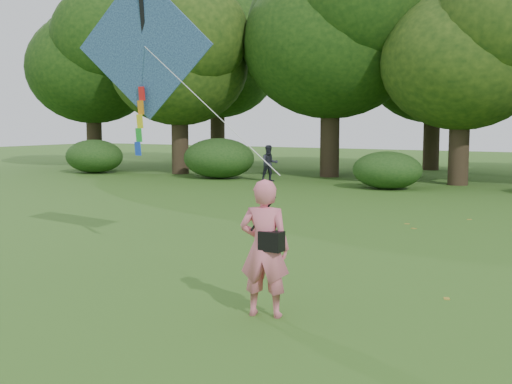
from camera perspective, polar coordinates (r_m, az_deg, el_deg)
The scene contains 7 objects.
ground at distance 7.71m, azimuth 0.20°, elevation -13.10°, with size 100.00×100.00×0.00m, color #265114.
man_kite_flyer at distance 8.41m, azimuth 0.76°, elevation -5.01°, with size 0.66×0.43×1.82m, color #EA6E85.
bystander_left at distance 27.22m, azimuth 1.20°, elevation 2.56°, with size 0.75×0.58×1.54m, color #272934.
crossbody_bag at distance 8.31m, azimuth 1.37°, elevation -4.31°, with size 0.43×0.20×0.72m.
flying_kite at distance 12.36m, azimuth -9.89°, elevation 12.47°, with size 5.41×2.66×3.43m.
shrub_band at distance 24.38m, azimuth 19.30°, elevation 1.97°, with size 39.15×3.22×1.88m.
fallen_leaves at distance 14.60m, azimuth 16.18°, elevation -4.01°, with size 9.77×8.02×0.01m.
Camera 1 is at (3.55, -6.34, 2.56)m, focal length 45.00 mm.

